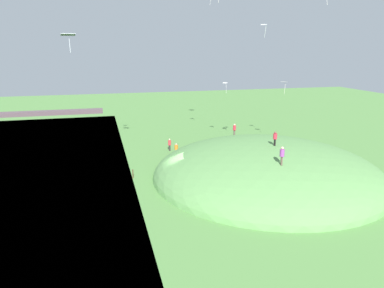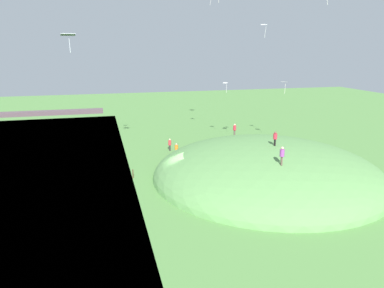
{
  "view_description": "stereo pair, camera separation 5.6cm",
  "coord_description": "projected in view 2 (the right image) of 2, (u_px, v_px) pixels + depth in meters",
  "views": [
    {
      "loc": [
        -7.71,
        -36.1,
        13.68
      ],
      "look_at": [
        0.79,
        -3.7,
        4.73
      ],
      "focal_mm": 33.32,
      "sensor_mm": 36.0,
      "label": 1
    },
    {
      "loc": [
        -7.66,
        -36.11,
        13.68
      ],
      "look_at": [
        0.79,
        -3.7,
        4.73
      ],
      "focal_mm": 33.32,
      "sensor_mm": 36.0,
      "label": 2
    }
  ],
  "objects": [
    {
      "name": "kite_6",
      "position": [
        284.0,
        83.0,
        49.54
      ],
      "size": [
        0.96,
        0.96,
        1.71
      ],
      "color": "silver"
    },
    {
      "name": "person_walking_path",
      "position": [
        176.0,
        148.0,
        47.09
      ],
      "size": [
        0.62,
        0.62,
        1.64
      ],
      "rotation": [
        0.0,
        0.0,
        4.26
      ],
      "color": "#53534A",
      "rests_on": "ground_plane"
    },
    {
      "name": "grass_hill",
      "position": [
        266.0,
        176.0,
        39.62
      ],
      "size": [
        25.22,
        25.53,
        7.42
      ],
      "primitive_type": "ellipsoid",
      "color": "#5F9651",
      "rests_on": "ground_plane"
    },
    {
      "name": "person_with_child",
      "position": [
        170.0,
        143.0,
        49.19
      ],
      "size": [
        0.57,
        0.57,
        1.72
      ],
      "rotation": [
        0.0,
        0.0,
        5.28
      ],
      "color": "#36322F",
      "rests_on": "ground_plane"
    },
    {
      "name": "person_watching_kites",
      "position": [
        282.0,
        154.0,
        32.68
      ],
      "size": [
        0.52,
        0.52,
        1.78
      ],
      "rotation": [
        0.0,
        0.0,
        1.35
      ],
      "color": "brown",
      "rests_on": "grass_hill"
    },
    {
      "name": "person_on_hilltop",
      "position": [
        235.0,
        128.0,
        48.42
      ],
      "size": [
        0.44,
        0.44,
        1.66
      ],
      "rotation": [
        0.0,
        0.0,
        3.02
      ],
      "color": "#50433C",
      "rests_on": "grass_hill"
    },
    {
      "name": "mooring_post",
      "position": [
        133.0,
        174.0,
        38.83
      ],
      "size": [
        0.14,
        0.14,
        1.02
      ],
      "primitive_type": "cylinder",
      "color": "brown",
      "rests_on": "ground_plane"
    },
    {
      "name": "person_near_shore",
      "position": [
        275.0,
        137.0,
        37.71
      ],
      "size": [
        0.42,
        0.42,
        1.56
      ],
      "rotation": [
        0.0,
        0.0,
        4.72
      ],
      "color": "black",
      "rests_on": "grass_hill"
    },
    {
      "name": "kite_9",
      "position": [
        225.0,
        84.0,
        52.41
      ],
      "size": [
        0.84,
        0.83,
        1.51
      ],
      "color": "white"
    },
    {
      "name": "kite_7",
      "position": [
        68.0,
        35.0,
        26.79
      ],
      "size": [
        1.14,
        0.86,
        1.39
      ],
      "color": "white"
    },
    {
      "name": "ground_plane",
      "position": [
        177.0,
        178.0,
        39.16
      ],
      "size": [
        160.0,
        160.0,
        0.0
      ],
      "primitive_type": "plane",
      "color": "#578C44"
    },
    {
      "name": "kite_8",
      "position": [
        264.0,
        26.0,
        39.92
      ],
      "size": [
        0.85,
        0.77,
        1.48
      ],
      "color": "white"
    }
  ]
}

